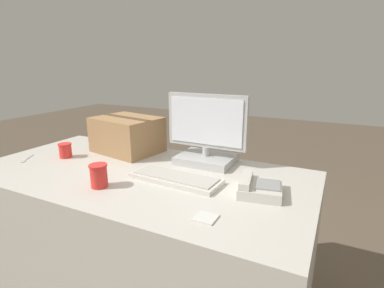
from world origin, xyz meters
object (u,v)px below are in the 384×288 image
keyboard (175,178)px  paper_cup_left (65,150)px  cardboard_box (127,135)px  paper_cup_right (99,176)px  spoon (25,160)px  sticky_note_pad (206,218)px  monitor (206,138)px  desk_phone (259,188)px

keyboard → paper_cup_left: (-0.78, 0.02, 0.03)m
paper_cup_left → cardboard_box: (0.26, 0.27, 0.07)m
paper_cup_right → spoon: size_ratio=0.78×
paper_cup_right → sticky_note_pad: (0.56, -0.05, -0.05)m
keyboard → paper_cup_right: 0.36m
monitor → cardboard_box: (-0.55, -0.02, -0.04)m
monitor → spoon: monitor is taller
monitor → sticky_note_pad: 0.65m
paper_cup_left → paper_cup_right: (0.50, -0.25, 0.01)m
desk_phone → paper_cup_left: size_ratio=2.67×
monitor → paper_cup_right: bearing=-119.8°
spoon → paper_cup_right: bearing=52.4°
keyboard → sticky_note_pad: size_ratio=5.70×
keyboard → paper_cup_left: paper_cup_left is taller
keyboard → paper_cup_right: bearing=-138.6°
paper_cup_left → paper_cup_right: size_ratio=0.79×
monitor → paper_cup_right: (-0.31, -0.54, -0.09)m
paper_cup_right → sticky_note_pad: size_ratio=1.34×
paper_cup_right → cardboard_box: cardboard_box is taller
sticky_note_pad → keyboard: bearing=136.4°
paper_cup_left → cardboard_box: cardboard_box is taller
spoon → sticky_note_pad: size_ratio=1.73×
monitor → sticky_note_pad: size_ratio=5.73×
keyboard → paper_cup_left: 0.78m
desk_phone → sticky_note_pad: (-0.12, -0.31, -0.03)m
spoon → sticky_note_pad: 1.25m
desk_phone → spoon: bearing=176.3°
monitor → paper_cup_left: 0.86m
paper_cup_left → spoon: (-0.17, -0.15, -0.04)m
spoon → sticky_note_pad: sticky_note_pad is taller
keyboard → paper_cup_right: paper_cup_right is taller
paper_cup_right → sticky_note_pad: 0.57m
desk_phone → cardboard_box: cardboard_box is taller
monitor → keyboard: bearing=-94.7°
keyboard → monitor: bearing=88.4°
spoon → cardboard_box: (0.43, 0.42, 0.11)m
paper_cup_left → keyboard: bearing=-1.8°
monitor → paper_cup_left: size_ratio=5.40×
monitor → cardboard_box: bearing=-178.2°
keyboard → spoon: (-0.95, -0.13, -0.01)m
desk_phone → keyboard: bearing=174.5°
paper_cup_left → cardboard_box: 0.38m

